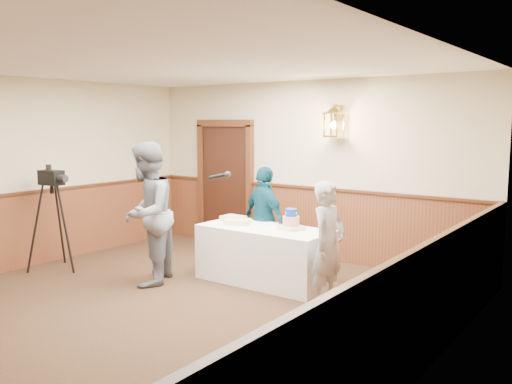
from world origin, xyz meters
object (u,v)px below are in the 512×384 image
display_table (265,255)px  sheet_cake_green (233,218)px  tv_camera_rig (54,225)px  interviewer (147,214)px  assistant_p (265,219)px  tiered_cake (291,222)px  baker (328,245)px  sheet_cake_yellow (237,222)px

display_table → sheet_cake_green: 0.78m
display_table → tv_camera_rig: (-2.84, -1.30, 0.28)m
display_table → sheet_cake_green: sheet_cake_green is taller
sheet_cake_green → interviewer: bearing=-117.7°
sheet_cake_green → interviewer: 1.26m
assistant_p → tv_camera_rig: size_ratio=1.04×
tiered_cake → baker: bearing=-28.8°
tv_camera_rig → display_table: bearing=19.0°
interviewer → baker: 2.46m
display_table → assistant_p: (-0.33, 0.47, 0.39)m
sheet_cake_yellow → baker: size_ratio=0.23×
interviewer → assistant_p: size_ratio=1.24×
interviewer → baker: interviewer is taller
baker → interviewer: bearing=106.6°
display_table → baker: 1.26m
sheet_cake_green → assistant_p: bearing=47.0°
sheet_cake_yellow → sheet_cake_green: bearing=140.7°
display_table → sheet_cake_yellow: bearing=-175.6°
assistant_p → sheet_cake_green: bearing=67.3°
tiered_cake → tv_camera_rig: bearing=-156.8°
sheet_cake_green → sheet_cake_yellow: bearing=-39.3°
assistant_p → baker: bearing=171.2°
tiered_cake → assistant_p: assistant_p is taller
display_table → interviewer: 1.66m
baker → tv_camera_rig: size_ratio=1.01×
display_table → tiered_cake: (0.37, 0.07, 0.48)m
sheet_cake_yellow → assistant_p: assistant_p is taller
display_table → sheet_cake_green: (-0.65, 0.13, 0.41)m
tiered_cake → sheet_cake_green: tiered_cake is taller
tv_camera_rig → assistant_p: bearing=29.6°
interviewer → tv_camera_rig: interviewer is taller
sheet_cake_yellow → baker: 1.62m
display_table → baker: bearing=-17.2°
sheet_cake_yellow → tv_camera_rig: tv_camera_rig is taller
interviewer → display_table: bearing=100.7°
sheet_cake_yellow → sheet_cake_green: size_ratio=1.09×
tiered_cake → assistant_p: 0.81m
sheet_cake_yellow → sheet_cake_green: 0.27m
interviewer → baker: (2.38, 0.61, -0.21)m
sheet_cake_green → baker: size_ratio=0.21×
tiered_cake → sheet_cake_green: (-1.01, 0.06, -0.07)m
sheet_cake_green → tiered_cake: bearing=-3.4°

